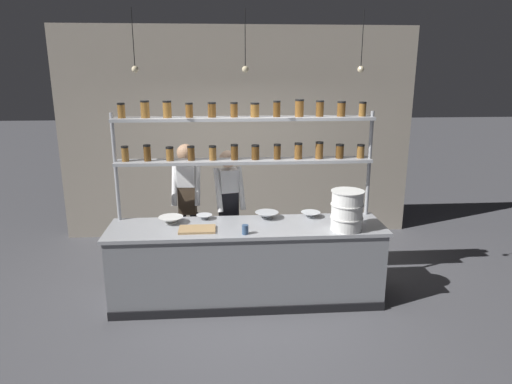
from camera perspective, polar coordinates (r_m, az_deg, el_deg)
ground_plane at (r=5.54m, az=-1.11°, el=-13.25°), size 40.00×40.00×0.00m
back_wall at (r=7.24m, az=-2.20°, el=7.21°), size 5.52×0.12×3.27m
prep_counter at (r=5.34m, az=-1.14°, el=-8.91°), size 3.12×0.76×0.92m
spice_shelf_unit at (r=5.27m, az=-1.31°, el=6.24°), size 3.00×0.28×2.30m
chef_left at (r=5.90m, az=-8.57°, el=-1.04°), size 0.37×0.31×1.73m
chef_center at (r=5.74m, az=-3.43°, el=-1.79°), size 0.41×0.34×1.68m
container_stack at (r=5.07m, az=11.30°, el=-2.26°), size 0.36×0.36×0.45m
cutting_board at (r=5.06m, az=-7.36°, el=-4.65°), size 0.40×0.26×0.02m
prep_bowl_near_left at (r=5.41m, az=1.36°, el=-2.92°), size 0.28×0.28×0.08m
prep_bowl_center_front at (r=5.42m, az=-6.48°, el=-3.12°), size 0.19×0.19×0.05m
prep_bowl_center_back at (r=5.49m, az=6.84°, el=-2.83°), size 0.23×0.23×0.06m
prep_bowl_near_right at (r=5.33m, az=-10.59°, el=-3.47°), size 0.28×0.28×0.08m
serving_cup_front at (r=4.90m, az=-1.36°, el=-4.71°), size 0.07×0.07×0.10m
pendant_light_row at (r=4.88m, az=-0.96°, el=15.43°), size 2.41×0.07×0.63m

